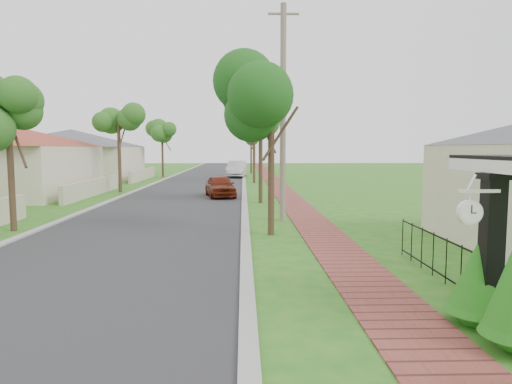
# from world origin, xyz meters

# --- Properties ---
(ground) EXTENTS (160.00, 160.00, 0.00)m
(ground) POSITION_xyz_m (0.00, 0.00, 0.00)
(ground) COLOR #236A19
(ground) RESTS_ON ground
(road) EXTENTS (7.00, 120.00, 0.02)m
(road) POSITION_xyz_m (-3.00, 20.00, 0.00)
(road) COLOR #28282B
(road) RESTS_ON ground
(kerb_right) EXTENTS (0.30, 120.00, 0.10)m
(kerb_right) POSITION_xyz_m (0.65, 20.00, 0.00)
(kerb_right) COLOR #9E9E99
(kerb_right) RESTS_ON ground
(kerb_left) EXTENTS (0.30, 120.00, 0.10)m
(kerb_left) POSITION_xyz_m (-6.65, 20.00, 0.00)
(kerb_left) COLOR #9E9E99
(kerb_left) RESTS_ON ground
(sidewalk) EXTENTS (1.50, 120.00, 0.03)m
(sidewalk) POSITION_xyz_m (3.25, 20.00, 0.00)
(sidewalk) COLOR brown
(sidewalk) RESTS_ON ground
(porch_post) EXTENTS (0.48, 0.48, 2.52)m
(porch_post) POSITION_xyz_m (4.55, -1.00, 1.12)
(porch_post) COLOR black
(porch_post) RESTS_ON ground
(picket_fence) EXTENTS (0.03, 8.02, 1.00)m
(picket_fence) POSITION_xyz_m (4.90, -0.00, 0.53)
(picket_fence) COLOR black
(picket_fence) RESTS_ON ground
(street_trees) EXTENTS (10.70, 37.65, 5.89)m
(street_trees) POSITION_xyz_m (-2.87, 26.84, 4.54)
(street_trees) COLOR #382619
(street_trees) RESTS_ON ground
(far_house_grey) EXTENTS (15.56, 15.56, 4.60)m
(far_house_grey) POSITION_xyz_m (-14.97, 34.00, 2.34)
(far_house_grey) COLOR beige
(far_house_grey) RESTS_ON ground
(parked_car_red) EXTENTS (2.22, 4.02, 1.29)m
(parked_car_red) POSITION_xyz_m (-0.79, 18.94, 0.65)
(parked_car_red) COLOR maroon
(parked_car_red) RESTS_ON ground
(parked_car_white) EXTENTS (2.06, 5.02, 1.62)m
(parked_car_white) POSITION_xyz_m (-0.04, 37.16, 0.81)
(parked_car_white) COLOR silver
(parked_car_white) RESTS_ON ground
(near_tree) EXTENTS (2.14, 2.14, 5.50)m
(near_tree) POSITION_xyz_m (1.51, 7.00, 4.38)
(near_tree) COLOR #382619
(near_tree) RESTS_ON ground
(utility_pole) EXTENTS (1.20, 0.24, 8.45)m
(utility_pole) POSITION_xyz_m (2.15, 10.00, 4.28)
(utility_pole) COLOR gray
(utility_pole) RESTS_ON ground
(station_clock) EXTENTS (0.65, 0.13, 0.54)m
(station_clock) POSITION_xyz_m (4.06, -1.24, 1.95)
(station_clock) COLOR white
(station_clock) RESTS_ON ground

